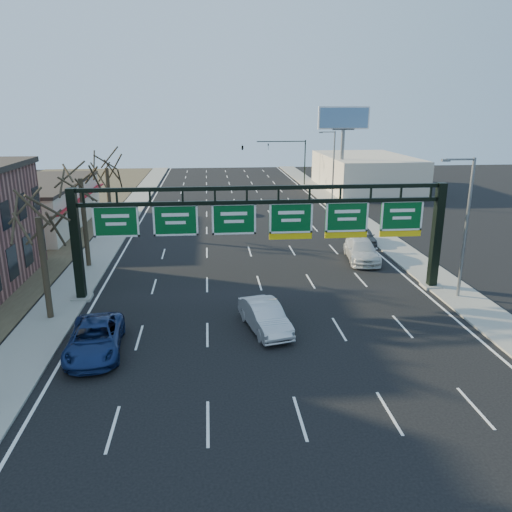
{
  "coord_description": "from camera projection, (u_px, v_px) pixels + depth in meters",
  "views": [
    {
      "loc": [
        -3.4,
        -22.97,
        11.92
      ],
      "look_at": [
        -0.61,
        5.99,
        3.2
      ],
      "focal_mm": 35.0,
      "sensor_mm": 36.0,
      "label": 1
    }
  ],
  "objects": [
    {
      "name": "sidewalk_left",
      "position": [
        102.0,
        248.0,
        43.51
      ],
      "size": [
        3.0,
        120.0,
        0.12
      ],
      "primitive_type": "cube",
      "color": "gray",
      "rests_on": "ground"
    },
    {
      "name": "car_white_wagon",
      "position": [
        362.0,
        250.0,
        40.17
      ],
      "size": [
        2.96,
        5.96,
        1.66
      ],
      "primitive_type": "imported",
      "rotation": [
        0.0,
        0.0,
        -0.11
      ],
      "color": "silver",
      "rests_on": "ground"
    },
    {
      "name": "building_right_distant",
      "position": [
        365.0,
        173.0,
        74.42
      ],
      "size": [
        12.0,
        20.0,
        5.0
      ],
      "primitive_type": "cube",
      "color": "beige",
      "rests_on": "ground"
    },
    {
      "name": "cream_strip",
      "position": [
        30.0,
        205.0,
        50.64
      ],
      "size": [
        10.9,
        18.4,
        4.7
      ],
      "color": "beige",
      "rests_on": "ground"
    },
    {
      "name": "traffic_signal_mast",
      "position": [
        266.0,
        150.0,
        77.02
      ],
      "size": [
        10.16,
        0.54,
        7.0
      ],
      "color": "black",
      "rests_on": "ground"
    },
    {
      "name": "car_silver_sedan",
      "position": [
        265.0,
        317.0,
        27.55
      ],
      "size": [
        2.77,
        5.1,
        1.59
      ],
      "primitive_type": "imported",
      "rotation": [
        0.0,
        0.0,
        0.24
      ],
      "color": "#B4B5B9",
      "rests_on": "ground"
    },
    {
      "name": "car_blue_suv",
      "position": [
        95.0,
        339.0,
        24.99
      ],
      "size": [
        3.01,
        5.76,
        1.55
      ],
      "primitive_type": "imported",
      "rotation": [
        0.0,
        0.0,
        0.08
      ],
      "color": "navy",
      "rests_on": "ground"
    },
    {
      "name": "car_silver_distant",
      "position": [
        226.0,
        209.0,
        57.19
      ],
      "size": [
        1.79,
        4.3,
        1.38
      ],
      "primitive_type": "imported",
      "rotation": [
        0.0,
        0.0,
        -0.08
      ],
      "color": "#B9BABF",
      "rests_on": "ground"
    },
    {
      "name": "sidewalk_right",
      "position": [
        386.0,
        241.0,
        45.86
      ],
      "size": [
        3.0,
        120.0,
        0.12
      ],
      "primitive_type": "cube",
      "color": "gray",
      "rests_on": "ground"
    },
    {
      "name": "car_grey_far",
      "position": [
        364.0,
        236.0,
        45.09
      ],
      "size": [
        1.93,
        4.3,
        1.43
      ],
      "primitive_type": "imported",
      "rotation": [
        0.0,
        0.0,
        -0.06
      ],
      "color": "#434749",
      "rests_on": "ground"
    },
    {
      "name": "billboard_right",
      "position": [
        343.0,
        129.0,
        67.3
      ],
      "size": [
        7.0,
        0.5,
        12.0
      ],
      "color": "slate",
      "rests_on": "ground"
    },
    {
      "name": "ground",
      "position": [
        279.0,
        348.0,
        25.63
      ],
      "size": [
        160.0,
        160.0,
        0.0
      ],
      "primitive_type": "plane",
      "color": "black",
      "rests_on": "ground"
    },
    {
      "name": "lane_markings",
      "position": [
        248.0,
        245.0,
        44.7
      ],
      "size": [
        21.6,
        120.0,
        0.01
      ],
      "primitive_type": "cube",
      "color": "white",
      "rests_on": "ground"
    },
    {
      "name": "streetlight_far",
      "position": [
        333.0,
        163.0,
        63.46
      ],
      "size": [
        2.15,
        0.22,
        9.0
      ],
      "color": "slate",
      "rests_on": "sidewalk_right"
    },
    {
      "name": "sign_gantry",
      "position": [
        265.0,
        225.0,
        31.95
      ],
      "size": [
        24.6,
        1.2,
        7.2
      ],
      "color": "black",
      "rests_on": "ground"
    },
    {
      "name": "tree_far",
      "position": [
        106.0,
        157.0,
        46.15
      ],
      "size": [
        3.6,
        3.6,
        8.86
      ],
      "color": "#30271A",
      "rests_on": "sidewalk_left"
    },
    {
      "name": "streetlight_near",
      "position": [
        465.0,
        221.0,
        31.04
      ],
      "size": [
        2.15,
        0.22,
        9.0
      ],
      "color": "slate",
      "rests_on": "sidewalk_right"
    },
    {
      "name": "tree_mid",
      "position": [
        79.0,
        165.0,
        36.51
      ],
      "size": [
        3.6,
        3.6,
        9.24
      ],
      "color": "#30271A",
      "rests_on": "sidewalk_left"
    },
    {
      "name": "tree_gantry",
      "position": [
        36.0,
        199.0,
        27.18
      ],
      "size": [
        3.6,
        3.6,
        8.48
      ],
      "color": "#30271A",
      "rests_on": "sidewalk_left"
    }
  ]
}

